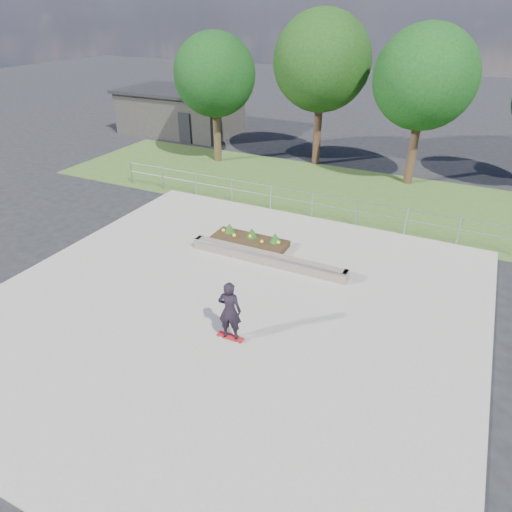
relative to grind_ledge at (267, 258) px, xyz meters
The scene contains 11 objects.
ground 2.88m from the grind_ledge, 89.30° to the right, with size 120.00×120.00×0.00m, color black.
grass_verge 8.14m from the grind_ledge, 89.75° to the left, with size 30.00×8.00×0.02m, color #354E1F.
concrete_slab 2.88m from the grind_ledge, 89.30° to the right, with size 15.00×15.00×0.06m, color gray.
fence 4.66m from the grind_ledge, 89.57° to the left, with size 20.06×0.06×1.20m.
building 20.62m from the grind_ledge, 132.70° to the left, with size 8.40×5.40×3.00m.
tree_far_left 13.68m from the grind_ledge, 128.17° to the left, with size 4.55×4.55×7.15m.
tree_mid_left 13.48m from the grind_ledge, 101.49° to the left, with size 5.25×5.25×8.25m.
tree_mid_right 12.56m from the grind_ledge, 74.75° to the left, with size 4.90×4.90×7.70m.
grind_ledge is the anchor object (origin of this frame).
planter_bed 1.62m from the grind_ledge, 139.57° to the left, with size 3.00×1.20×0.61m.
skateboarder 4.48m from the grind_ledge, 78.39° to the right, with size 0.80×0.55×1.87m.
Camera 1 is at (5.94, -10.19, 8.32)m, focal length 32.00 mm.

